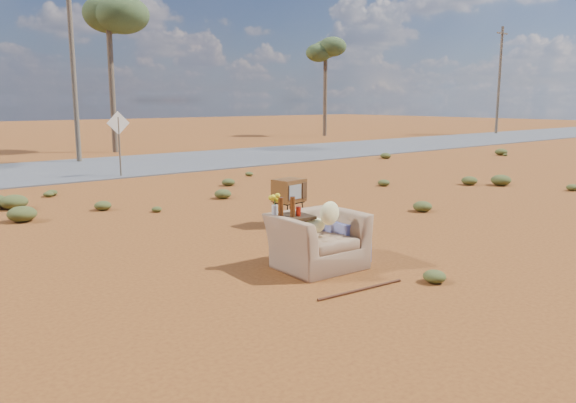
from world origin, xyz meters
TOP-DOWN VIEW (x-y plane):
  - ground at (0.00, 0.00)m, footprint 140.00×140.00m
  - highway at (0.00, 15.00)m, footprint 140.00×7.00m
  - armchair at (-0.24, 0.09)m, footprint 1.57×0.98m
  - tv_unit at (1.19, 2.64)m, footprint 0.66×0.56m
  - side_table at (-0.73, 0.35)m, footprint 0.62×0.62m
  - rusty_bar at (-0.64, -1.13)m, footprint 1.45×0.18m
  - road_sign at (1.50, 12.00)m, footprint 0.78×0.06m
  - eucalyptus_center at (5.00, 21.00)m, footprint 3.20×3.20m
  - eucalyptus_right at (22.00, 24.00)m, footprint 3.20×3.20m
  - utility_pole_center at (2.00, 17.50)m, footprint 1.40×0.20m
  - utility_pole_east at (34.00, 17.50)m, footprint 1.40×0.20m
  - scrub_patch at (-0.82, 4.41)m, footprint 17.49×8.07m

SIDE VIEW (x-z plane):
  - ground at x=0.00m, z-range 0.00..0.00m
  - rusty_bar at x=-0.64m, z-range 0.00..0.04m
  - highway at x=0.00m, z-range 0.00..0.04m
  - scrub_patch at x=-0.82m, z-range -0.03..0.30m
  - armchair at x=-0.24m, z-range -0.04..1.10m
  - tv_unit at x=1.19m, z-range 0.23..1.19m
  - side_table at x=-0.73m, z-range 0.28..1.42m
  - road_sign at x=1.50m, z-range 0.41..2.60m
  - utility_pole_center at x=2.00m, z-range 0.15..8.15m
  - utility_pole_east at x=34.00m, z-range 0.15..8.15m
  - eucalyptus_right at x=22.00m, z-range 2.39..9.49m
  - eucalyptus_center at x=5.00m, z-range 2.63..10.23m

